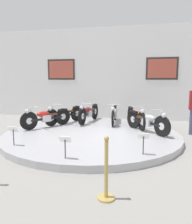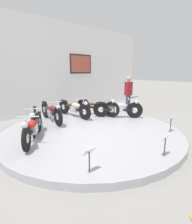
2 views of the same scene
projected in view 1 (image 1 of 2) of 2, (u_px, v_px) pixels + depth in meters
name	position (u px, v px, depth m)	size (l,w,h in m)	color
ground_plane	(92.00, 137.00, 7.15)	(60.00, 60.00, 0.00)	gray
display_platform	(92.00, 135.00, 7.14)	(5.63, 5.63, 0.17)	#ADADB2
back_wall	(109.00, 74.00, 10.43)	(14.00, 0.22, 4.32)	white
motorcycle_red	(46.00, 117.00, 7.80)	(1.22, 1.63, 0.79)	black
motorcycle_green	(64.00, 114.00, 8.50)	(0.91, 1.81, 0.79)	black
motorcycle_maroon	(89.00, 112.00, 8.79)	(0.54, 2.01, 0.81)	black
motorcycle_cream	(114.00, 114.00, 8.57)	(0.54, 1.98, 0.79)	black
motorcycle_orange	(136.00, 116.00, 7.92)	(0.76, 1.91, 0.80)	black
motorcycle_silver	(147.00, 121.00, 7.06)	(1.36, 1.52, 0.80)	black
info_placard_front_left	(13.00, 132.00, 5.65)	(0.26, 0.11, 0.51)	#333338
info_placard_front_centre	(65.00, 142.00, 4.69)	(0.26, 0.11, 0.51)	#333338
info_placard_front_right	(143.00, 139.00, 4.96)	(0.26, 0.11, 0.51)	#333338
stanchion_post_right_of_entry	(106.00, 178.00, 3.42)	(0.28, 0.28, 1.02)	tan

